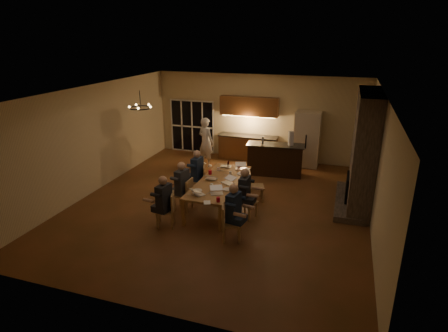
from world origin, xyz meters
TOP-DOWN VIEW (x-y plane):
  - floor at (0.00, 0.00)m, footprint 9.00×9.00m
  - back_wall at (0.00, 4.52)m, footprint 8.00×0.04m
  - left_wall at (-4.02, 0.00)m, footprint 0.04×9.00m
  - right_wall at (4.02, 0.00)m, footprint 0.04×9.00m
  - ceiling at (0.00, 0.00)m, footprint 8.00×9.00m
  - french_doors at (-2.70, 4.47)m, footprint 1.86×0.08m
  - fireplace at (3.70, 1.20)m, footprint 0.58×2.50m
  - kitchenette at (-0.30, 4.20)m, footprint 2.24×0.68m
  - refrigerator at (1.90, 4.15)m, footprint 0.90×0.68m
  - dining_table at (0.00, -0.07)m, footprint 1.10×2.88m
  - bar_island at (1.00, 2.87)m, footprint 1.97×0.86m
  - chair_left_near at (-0.92, -1.61)m, footprint 0.56×0.56m
  - chair_left_mid at (-0.89, -0.58)m, footprint 0.45×0.45m
  - chair_left_far at (-0.90, 0.52)m, footprint 0.56×0.56m
  - chair_right_near at (0.86, -1.74)m, footprint 0.56×0.56m
  - chair_right_mid at (0.92, -0.53)m, footprint 0.55×0.55m
  - chair_right_far at (0.89, 0.59)m, footprint 0.56×0.56m
  - person_left_near at (-0.89, -1.69)m, footprint 0.68×0.68m
  - person_right_near at (0.88, -1.65)m, footprint 0.70×0.70m
  - person_left_mid at (-0.89, -0.60)m, footprint 0.71×0.71m
  - person_right_mid at (0.85, -0.57)m, footprint 0.61×0.61m
  - person_left_far at (-0.90, 0.51)m, footprint 0.66×0.66m
  - standing_person at (-1.56, 3.01)m, footprint 0.77×0.65m
  - chandelier at (-2.03, -0.52)m, footprint 0.61×0.61m
  - laptop_a at (-0.21, -1.09)m, footprint 0.42×0.42m
  - laptop_b at (0.22, -0.93)m, footprint 0.41×0.39m
  - laptop_c at (-0.27, 0.00)m, footprint 0.33×0.29m
  - laptop_d at (0.26, -0.15)m, footprint 0.42×0.40m
  - laptop_e at (-0.20, 1.09)m, footprint 0.34×0.30m
  - laptop_f at (0.30, 1.03)m, footprint 0.38×0.36m
  - mug_front at (-0.05, -0.55)m, footprint 0.08×0.08m
  - mug_mid at (0.14, 0.48)m, footprint 0.07×0.07m
  - mug_back at (-0.29, 0.69)m, footprint 0.08×0.08m
  - redcup_near at (0.41, -1.37)m, footprint 0.09×0.09m
  - redcup_mid at (-0.43, 0.35)m, footprint 0.10×0.10m
  - redcup_far at (0.18, 1.27)m, footprint 0.10×0.10m
  - can_silver at (0.02, -0.76)m, footprint 0.07×0.07m
  - can_cola at (-0.18, 1.29)m, footprint 0.06×0.06m
  - plate_near at (0.39, -0.59)m, footprint 0.24×0.24m
  - plate_left at (-0.33, -0.90)m, footprint 0.26×0.26m
  - plate_far at (0.43, 0.65)m, footprint 0.28×0.28m
  - notepad at (0.17, -1.51)m, footprint 0.24×0.27m
  - bar_bottle at (0.55, 2.84)m, footprint 0.08×0.08m
  - bar_blender at (1.49, 2.92)m, footprint 0.20×0.20m

SIDE VIEW (x-z plane):
  - floor at x=0.00m, z-range 0.00..0.00m
  - dining_table at x=0.00m, z-range 0.00..0.75m
  - chair_left_near at x=-0.92m, z-range 0.00..0.89m
  - chair_left_mid at x=-0.89m, z-range 0.00..0.89m
  - chair_left_far at x=-0.90m, z-range 0.00..0.89m
  - chair_right_near at x=0.86m, z-range 0.00..0.89m
  - chair_right_mid at x=0.92m, z-range 0.00..0.89m
  - chair_right_far at x=0.89m, z-range 0.00..0.89m
  - bar_island at x=1.00m, z-range 0.00..1.08m
  - person_left_near at x=-0.89m, z-range 0.00..1.38m
  - person_right_near at x=0.88m, z-range 0.00..1.38m
  - person_left_mid at x=-0.89m, z-range 0.00..1.38m
  - person_right_mid at x=0.85m, z-range 0.00..1.38m
  - person_left_far at x=-0.90m, z-range 0.00..1.38m
  - notepad at x=0.17m, z-range 0.75..0.76m
  - plate_near at x=0.39m, z-range 0.75..0.77m
  - plate_left at x=-0.33m, z-range 0.75..0.77m
  - plate_far at x=0.43m, z-range 0.75..0.77m
  - mug_front at x=-0.05m, z-range 0.75..0.85m
  - mug_mid at x=0.14m, z-range 0.75..0.85m
  - mug_back at x=-0.29m, z-range 0.75..0.85m
  - redcup_near at x=0.41m, z-range 0.75..0.87m
  - redcup_mid at x=-0.43m, z-range 0.75..0.87m
  - redcup_far at x=0.18m, z-range 0.75..0.87m
  - can_silver at x=0.02m, z-range 0.75..0.87m
  - can_cola at x=-0.18m, z-range 0.75..0.87m
  - laptop_a at x=-0.21m, z-range 0.75..0.98m
  - laptop_b at x=0.22m, z-range 0.75..0.98m
  - laptop_c at x=-0.27m, z-range 0.75..0.98m
  - laptop_d at x=0.26m, z-range 0.75..0.98m
  - laptop_e at x=-0.20m, z-range 0.75..0.98m
  - laptop_f at x=0.30m, z-range 0.75..0.98m
  - standing_person at x=-1.56m, z-range 0.00..1.80m
  - refrigerator at x=1.90m, z-range 0.00..2.00m
  - french_doors at x=-2.70m, z-range 0.00..2.10m
  - kitchenette at x=-0.30m, z-range 0.00..2.40m
  - bar_bottle at x=0.55m, z-range 1.08..1.32m
  - bar_blender at x=1.49m, z-range 1.08..1.56m
  - back_wall at x=0.00m, z-range 0.00..3.20m
  - left_wall at x=-4.02m, z-range 0.00..3.20m
  - right_wall at x=4.02m, z-range 0.00..3.20m
  - fireplace at x=3.70m, z-range 0.00..3.20m
  - chandelier at x=-2.03m, z-range 2.73..2.77m
  - ceiling at x=0.00m, z-range 3.20..3.24m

